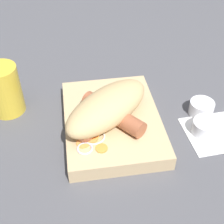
# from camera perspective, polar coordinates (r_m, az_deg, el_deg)

# --- Properties ---
(ground_plane) EXTENTS (3.00, 3.00, 0.00)m
(ground_plane) POSITION_cam_1_polar(r_m,az_deg,el_deg) (0.63, 0.00, -2.77)
(ground_plane) COLOR #4C4C51
(food_tray) EXTENTS (0.25, 0.19, 0.03)m
(food_tray) POSITION_cam_1_polar(r_m,az_deg,el_deg) (0.62, 0.00, -1.75)
(food_tray) COLOR tan
(food_tray) RESTS_ON ground_plane
(bread_roll) EXTENTS (0.19, 0.21, 0.06)m
(bread_roll) POSITION_cam_1_polar(r_m,az_deg,el_deg) (0.59, -0.84, 0.92)
(bread_roll) COLOR tan
(bread_roll) RESTS_ON food_tray
(sausage) EXTENTS (0.13, 0.14, 0.03)m
(sausage) POSITION_cam_1_polar(r_m,az_deg,el_deg) (0.59, -0.24, -0.37)
(sausage) COLOR #9E5638
(sausage) RESTS_ON food_tray
(pickled_veggies) EXTENTS (0.07, 0.06, 0.00)m
(pickled_veggies) POSITION_cam_1_polar(r_m,az_deg,el_deg) (0.57, -4.03, -4.92)
(pickled_veggies) COLOR #F99E4C
(pickled_veggies) RESTS_ON food_tray
(napkin) EXTENTS (0.11, 0.11, 0.00)m
(napkin) POSITION_cam_1_polar(r_m,az_deg,el_deg) (0.65, 17.98, -3.62)
(napkin) COLOR white
(napkin) RESTS_ON ground_plane
(condiment_cup_near) EXTENTS (0.05, 0.05, 0.03)m
(condiment_cup_near) POSITION_cam_1_polar(r_m,az_deg,el_deg) (0.64, 16.62, -2.85)
(condiment_cup_near) COLOR white
(condiment_cup_near) RESTS_ON ground_plane
(condiment_cup_far) EXTENTS (0.05, 0.05, 0.03)m
(condiment_cup_far) POSITION_cam_1_polar(r_m,az_deg,el_deg) (0.68, 16.00, 0.60)
(condiment_cup_far) COLOR white
(condiment_cup_far) RESTS_ON ground_plane
(drink_glass) EXTENTS (0.07, 0.07, 0.11)m
(drink_glass) POSITION_cam_1_polar(r_m,az_deg,el_deg) (0.68, -19.13, 3.84)
(drink_glass) COLOR gold
(drink_glass) RESTS_ON ground_plane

